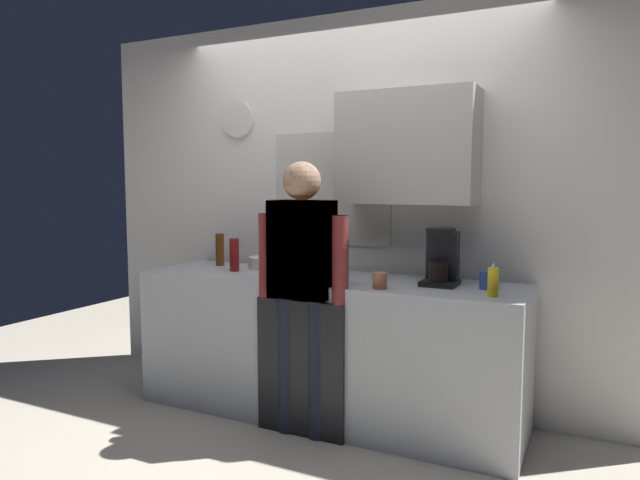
{
  "coord_description": "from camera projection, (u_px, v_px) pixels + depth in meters",
  "views": [
    {
      "loc": [
        1.54,
        -2.89,
        1.47
      ],
      "look_at": [
        -0.01,
        0.25,
        1.13
      ],
      "focal_mm": 32.23,
      "sensor_mm": 36.0,
      "label": 1
    }
  ],
  "objects": [
    {
      "name": "coffee_maker",
      "position": [
        441.0,
        260.0,
        3.3
      ],
      "size": [
        0.2,
        0.2,
        0.33
      ],
      "color": "black",
      "rests_on": "kitchen_counter"
    },
    {
      "name": "person_guest",
      "position": [
        302.0,
        275.0,
        3.3
      ],
      "size": [
        0.57,
        0.22,
        1.6
      ],
      "rotation": [
        0.0,
        0.0,
        2.92
      ],
      "color": "#3F4766",
      "rests_on": "ground_plane"
    },
    {
      "name": "cup_terracotta_mug",
      "position": [
        380.0,
        281.0,
        3.19
      ],
      "size": [
        0.08,
        0.08,
        0.09
      ],
      "primitive_type": "cylinder",
      "color": "#B26647",
      "rests_on": "kitchen_counter"
    },
    {
      "name": "bottle_red_vinegar",
      "position": [
        234.0,
        255.0,
        3.83
      ],
      "size": [
        0.06,
        0.06,
        0.22
      ],
      "primitive_type": "cylinder",
      "color": "maroon",
      "rests_on": "kitchen_counter"
    },
    {
      "name": "bottle_dark_sauce",
      "position": [
        311.0,
        259.0,
        3.78
      ],
      "size": [
        0.06,
        0.06,
        0.18
      ],
      "primitive_type": "cylinder",
      "color": "black",
      "rests_on": "kitchen_counter"
    },
    {
      "name": "person_at_sink",
      "position": [
        302.0,
        275.0,
        3.3
      ],
      "size": [
        0.57,
        0.22,
        1.6
      ],
      "rotation": [
        0.0,
        0.0,
        0.22
      ],
      "color": "black",
      "rests_on": "ground_plane"
    },
    {
      "name": "mixing_bowl",
      "position": [
        264.0,
        263.0,
        3.96
      ],
      "size": [
        0.22,
        0.22,
        0.08
      ],
      "primitive_type": "cylinder",
      "color": "white",
      "rests_on": "kitchen_counter"
    },
    {
      "name": "cup_blue_mug",
      "position": [
        487.0,
        280.0,
        3.18
      ],
      "size": [
        0.08,
        0.08,
        0.1
      ],
      "primitive_type": "cylinder",
      "color": "#3351B2",
      "rests_on": "kitchen_counter"
    },
    {
      "name": "storage_canister",
      "position": [
        315.0,
        263.0,
        3.63
      ],
      "size": [
        0.14,
        0.14,
        0.17
      ],
      "primitive_type": "cylinder",
      "color": "silver",
      "rests_on": "kitchen_counter"
    },
    {
      "name": "kitchen_counter",
      "position": [
        325.0,
        347.0,
        3.62
      ],
      "size": [
        2.44,
        0.64,
        0.89
      ],
      "primitive_type": "cube",
      "color": "#B2B7BC",
      "rests_on": "ground_plane"
    },
    {
      "name": "dishwasher_panel",
      "position": [
        300.0,
        369.0,
        3.33
      ],
      "size": [
        0.56,
        0.02,
        0.8
      ],
      "primitive_type": "cube",
      "color": "black",
      "rests_on": "ground_plane"
    },
    {
      "name": "ground_plane",
      "position": [
        303.0,
        433.0,
        3.4
      ],
      "size": [
        8.0,
        8.0,
        0.0
      ],
      "primitive_type": "plane",
      "color": "beige"
    },
    {
      "name": "dish_soap",
      "position": [
        493.0,
        282.0,
        2.97
      ],
      "size": [
        0.06,
        0.06,
        0.18
      ],
      "color": "yellow",
      "rests_on": "kitchen_counter"
    },
    {
      "name": "bottle_olive_oil",
      "position": [
        344.0,
        262.0,
        3.38
      ],
      "size": [
        0.06,
        0.06,
        0.25
      ],
      "primitive_type": "cylinder",
      "color": "olive",
      "rests_on": "kitchen_counter"
    },
    {
      "name": "back_wall_assembly",
      "position": [
        359.0,
        201.0,
        3.86
      ],
      "size": [
        4.04,
        0.42,
        2.6
      ],
      "color": "white",
      "rests_on": "ground_plane"
    },
    {
      "name": "bottle_amber_beer",
      "position": [
        220.0,
        249.0,
        4.09
      ],
      "size": [
        0.06,
        0.06,
        0.23
      ],
      "primitive_type": "cylinder",
      "color": "brown",
      "rests_on": "kitchen_counter"
    }
  ]
}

